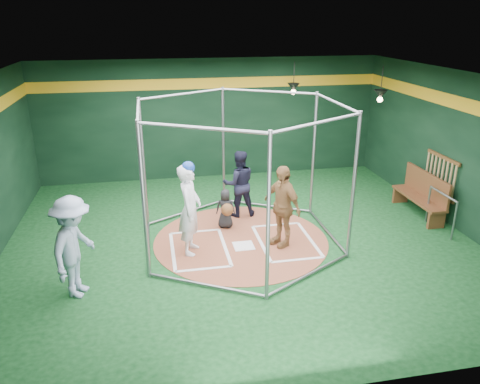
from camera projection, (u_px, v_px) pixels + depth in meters
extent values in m
cube|color=#0C3615|center=(241.00, 241.00, 10.26)|extent=(10.00, 9.00, 0.02)
cube|color=black|center=(241.00, 78.00, 9.01)|extent=(10.00, 9.00, 0.02)
cube|color=black|center=(211.00, 119.00, 13.76)|extent=(10.00, 0.10, 3.50)
cube|color=black|center=(315.00, 277.00, 5.51)|extent=(10.00, 0.10, 3.50)
cube|color=black|center=(458.00, 152.00, 10.53)|extent=(0.10, 9.00, 3.50)
cube|color=gold|center=(211.00, 83.00, 13.36)|extent=(10.00, 0.01, 0.30)
cube|color=gold|center=(465.00, 105.00, 10.15)|extent=(0.01, 9.00, 0.30)
cylinder|color=#975037|center=(241.00, 240.00, 10.26)|extent=(3.80, 3.80, 0.01)
cube|color=white|center=(244.00, 246.00, 9.98)|extent=(0.43, 0.43, 0.01)
cube|color=white|center=(195.00, 232.00, 10.63)|extent=(1.10, 0.07, 0.01)
cube|color=white|center=(204.00, 269.00, 9.07)|extent=(1.10, 0.07, 0.01)
cube|color=white|center=(173.00, 251.00, 9.75)|extent=(0.07, 1.70, 0.01)
cube|color=white|center=(225.00, 246.00, 9.95)|extent=(0.07, 1.70, 0.01)
cube|color=white|center=(276.00, 225.00, 10.97)|extent=(1.10, 0.07, 0.01)
cube|color=white|center=(298.00, 260.00, 9.41)|extent=(1.10, 0.07, 0.01)
cube|color=white|center=(261.00, 243.00, 10.09)|extent=(0.07, 1.70, 0.01)
cube|color=white|center=(310.00, 239.00, 10.29)|extent=(0.07, 1.70, 0.01)
cylinder|color=gray|center=(313.00, 155.00, 11.14)|extent=(0.07, 0.07, 3.00)
cylinder|color=gray|center=(223.00, 147.00, 11.83)|extent=(0.07, 0.07, 3.00)
cylinder|color=gray|center=(143.00, 165.00, 10.42)|extent=(0.07, 0.07, 3.00)
cylinder|color=gray|center=(144.00, 203.00, 8.31)|extent=(0.07, 0.07, 3.00)
cylinder|color=gray|center=(268.00, 220.00, 7.62)|extent=(0.07, 0.07, 3.00)
cylinder|color=gray|center=(353.00, 188.00, 9.03)|extent=(0.07, 0.07, 3.00)
cylinder|color=gray|center=(268.00, 91.00, 10.97)|extent=(2.02, 1.20, 0.06)
cylinder|color=gray|center=(266.00, 205.00, 12.00)|extent=(2.02, 1.20, 0.06)
cylinder|color=gray|center=(183.00, 94.00, 10.61)|extent=(2.02, 1.20, 0.06)
cylinder|color=gray|center=(188.00, 211.00, 11.64)|extent=(2.02, 1.20, 0.06)
cylinder|color=gray|center=(138.00, 110.00, 8.85)|extent=(0.06, 2.30, 0.06)
cylinder|color=gray|center=(149.00, 246.00, 9.88)|extent=(0.06, 2.30, 0.06)
cylinder|color=gray|center=(201.00, 128.00, 7.45)|extent=(2.02, 1.20, 0.06)
cylinder|color=gray|center=(205.00, 285.00, 8.48)|extent=(2.02, 1.20, 0.06)
cylinder|color=gray|center=(319.00, 123.00, 7.81)|extent=(2.02, 1.20, 0.06)
cylinder|color=gray|center=(310.00, 274.00, 8.84)|extent=(2.02, 1.20, 0.06)
cylinder|color=gray|center=(336.00, 103.00, 9.57)|extent=(0.06, 2.30, 0.06)
cylinder|color=gray|center=(327.00, 231.00, 10.60)|extent=(0.06, 2.30, 0.06)
cube|color=brown|center=(444.00, 157.00, 10.98)|extent=(0.05, 1.25, 0.08)
cube|color=brown|center=(438.00, 193.00, 11.30)|extent=(0.05, 1.25, 0.08)
cylinder|color=tan|center=(454.00, 183.00, 10.63)|extent=(0.06, 0.06, 0.85)
cylinder|color=tan|center=(450.00, 181.00, 10.77)|extent=(0.06, 0.06, 0.85)
cylinder|color=tan|center=(446.00, 179.00, 10.92)|extent=(0.06, 0.06, 0.85)
cylinder|color=tan|center=(442.00, 177.00, 11.06)|extent=(0.06, 0.06, 0.85)
cylinder|color=tan|center=(438.00, 174.00, 11.21)|extent=(0.06, 0.06, 0.85)
cylinder|color=tan|center=(434.00, 172.00, 11.35)|extent=(0.06, 0.06, 0.85)
cylinder|color=tan|center=(431.00, 170.00, 11.49)|extent=(0.06, 0.06, 0.85)
cylinder|color=tan|center=(427.00, 169.00, 11.64)|extent=(0.06, 0.06, 0.85)
cone|color=black|center=(293.00, 87.00, 12.98)|extent=(0.34, 0.34, 0.22)
sphere|color=#FFD899|center=(293.00, 92.00, 13.02)|extent=(0.14, 0.14, 0.14)
cylinder|color=black|center=(294.00, 74.00, 12.85)|extent=(0.02, 0.02, 0.70)
cone|color=black|center=(380.00, 94.00, 11.83)|extent=(0.34, 0.34, 0.22)
sphere|color=#FFD899|center=(380.00, 99.00, 11.88)|extent=(0.14, 0.14, 0.14)
cylinder|color=black|center=(382.00, 80.00, 11.71)|extent=(0.02, 0.02, 0.70)
imported|color=white|center=(190.00, 210.00, 9.43)|extent=(0.63, 0.79, 1.89)
sphere|color=navy|center=(188.00, 168.00, 9.11)|extent=(0.26, 0.26, 0.26)
imported|color=tan|center=(282.00, 206.00, 9.77)|extent=(0.85, 1.12, 1.77)
imported|color=black|center=(225.00, 209.00, 10.72)|extent=(0.52, 0.41, 0.92)
sphere|color=brown|center=(227.00, 210.00, 10.46)|extent=(0.28, 0.28, 0.28)
imported|color=black|center=(239.00, 184.00, 11.25)|extent=(0.80, 0.62, 1.63)
imported|color=#9CB0CE|center=(74.00, 247.00, 7.99)|extent=(1.03, 1.35, 1.84)
cube|color=brown|center=(418.00, 198.00, 11.45)|extent=(0.43, 1.84, 0.06)
cube|color=brown|center=(427.00, 185.00, 11.36)|extent=(0.06, 1.84, 0.61)
cube|color=brown|center=(436.00, 220.00, 10.78)|extent=(0.41, 0.08, 0.41)
cube|color=brown|center=(400.00, 195.00, 12.28)|extent=(0.41, 0.08, 0.41)
cylinder|color=gray|center=(454.00, 221.00, 10.12)|extent=(0.05, 0.05, 0.91)
cylinder|color=gray|center=(428.00, 204.00, 11.04)|extent=(0.05, 0.05, 0.91)
cylinder|color=gray|center=(444.00, 194.00, 10.43)|extent=(0.05, 1.01, 0.05)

